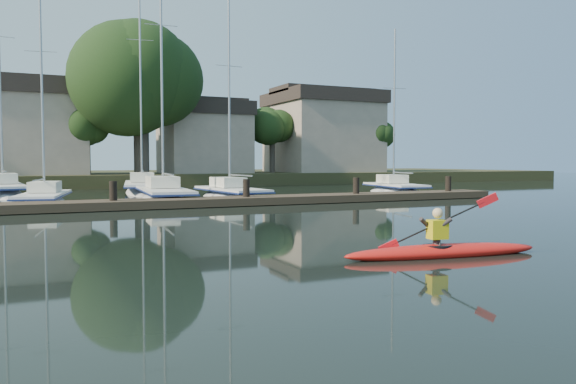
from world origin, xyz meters
name	(u,v)px	position (x,y,z in m)	size (l,w,h in m)	color
ground	(344,254)	(0.00, 0.00, 0.00)	(160.00, 160.00, 0.00)	black
kayak	(442,248)	(1.76, -1.15, 0.18)	(4.62, 1.31, 1.46)	red
dock	(183,202)	(0.00, 14.00, 0.20)	(34.00, 2.00, 1.80)	#433226
sailboat_1	(44,208)	(-5.60, 18.17, -0.17)	(3.16, 7.79, 12.39)	white
sailboat_2	(164,204)	(0.10, 18.38, -0.19)	(2.92, 9.51, 15.50)	white
sailboat_3	(231,202)	(3.74, 18.28, -0.19)	(2.57, 7.85, 12.46)	white
sailboat_4	(395,196)	(15.00, 19.01, -0.19)	(3.14, 7.11, 11.67)	white
sailboat_5	(3,199)	(-7.62, 26.89, -0.20)	(3.10, 9.95, 16.21)	white
sailboat_6	(142,195)	(0.51, 26.72, -0.20)	(3.95, 10.91, 17.00)	white
shore	(126,148)	(1.61, 40.29, 3.23)	(90.00, 25.25, 12.75)	#32381C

